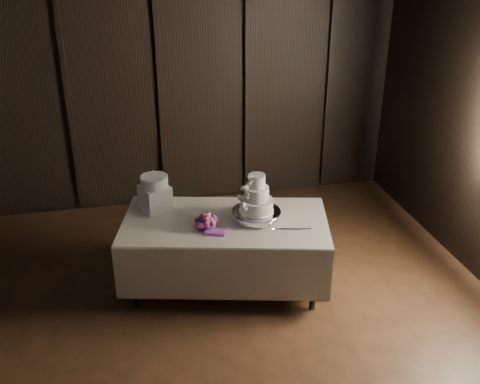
% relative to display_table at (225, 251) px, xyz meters
% --- Properties ---
extents(room, '(6.08, 7.08, 3.08)m').
position_rel_display_table_xyz_m(room, '(-0.40, -1.38, 1.08)').
color(room, black).
rests_on(room, ground).
extents(display_table, '(2.18, 1.48, 0.76)m').
position_rel_display_table_xyz_m(display_table, '(0.00, 0.00, 0.00)').
color(display_table, beige).
rests_on(display_table, ground).
extents(cake_stand, '(0.61, 0.61, 0.09)m').
position_rel_display_table_xyz_m(cake_stand, '(0.30, -0.05, 0.39)').
color(cake_stand, silver).
rests_on(cake_stand, display_table).
extents(wedding_cake, '(0.37, 0.32, 0.39)m').
position_rel_display_table_xyz_m(wedding_cake, '(0.27, -0.06, 0.59)').
color(wedding_cake, white).
rests_on(wedding_cake, cake_stand).
extents(bouquet, '(0.41, 0.47, 0.19)m').
position_rel_display_table_xyz_m(bouquet, '(-0.19, -0.12, 0.41)').
color(bouquet, '#BB4C7A').
rests_on(bouquet, display_table).
extents(box_pedestal, '(0.34, 0.34, 0.25)m').
position_rel_display_table_xyz_m(box_pedestal, '(-0.63, 0.39, 0.47)').
color(box_pedestal, white).
rests_on(box_pedestal, display_table).
extents(small_cake, '(0.35, 0.35, 0.11)m').
position_rel_display_table_xyz_m(small_cake, '(-0.63, 0.39, 0.65)').
color(small_cake, white).
rests_on(small_cake, box_pedestal).
extents(cake_knife, '(0.37, 0.11, 0.01)m').
position_rel_display_table_xyz_m(cake_knife, '(0.53, -0.31, 0.35)').
color(cake_knife, silver).
rests_on(cake_knife, display_table).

